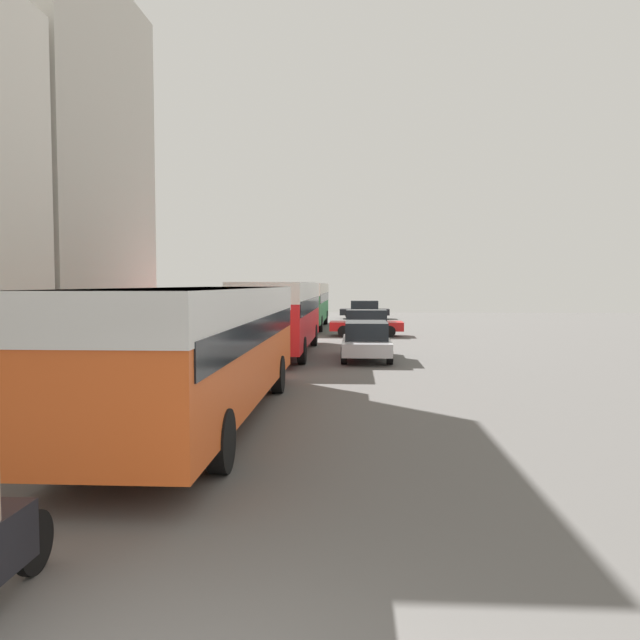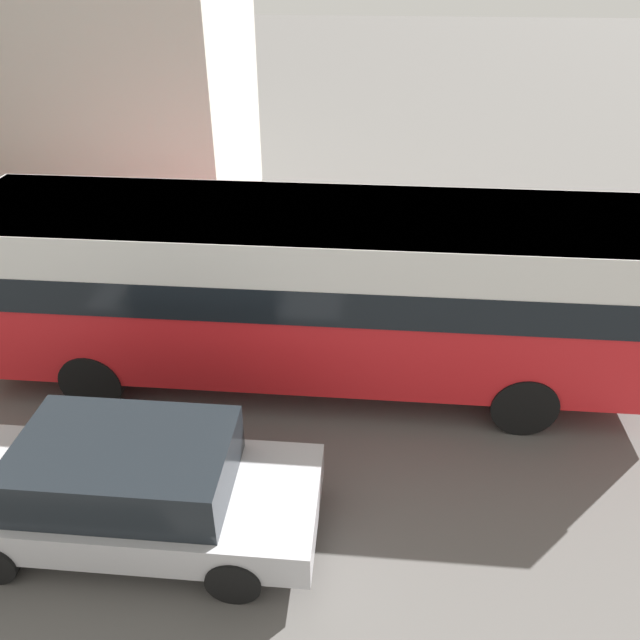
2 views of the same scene
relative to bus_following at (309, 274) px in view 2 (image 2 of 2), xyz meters
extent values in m
cube|color=red|center=(0.00, 0.00, -0.20)|extent=(2.53, 10.73, 2.48)
cube|color=white|center=(0.00, 0.00, 0.66)|extent=(2.55, 10.78, 0.74)
cube|color=black|center=(0.00, 0.00, 0.11)|extent=(2.58, 10.30, 0.54)
cylinder|color=black|center=(-1.16, 3.33, -1.44)|extent=(0.28, 1.00, 1.00)
cylinder|color=black|center=(1.16, 3.33, -1.44)|extent=(0.28, 1.00, 1.00)
cylinder|color=black|center=(-1.16, -3.33, -1.44)|extent=(0.28, 1.00, 1.00)
cylinder|color=black|center=(1.16, -3.33, -1.44)|extent=(0.28, 1.00, 1.00)
cube|color=#B7B7BC|center=(3.52, -1.83, -1.38)|extent=(1.80, 4.57, 0.49)
cube|color=black|center=(3.52, -1.83, -0.80)|extent=(1.58, 2.51, 0.66)
cylinder|color=black|center=(2.69, -0.42, -1.62)|extent=(0.22, 0.64, 0.64)
cylinder|color=black|center=(4.35, -0.42, -1.62)|extent=(0.22, 0.64, 0.64)
cylinder|color=black|center=(2.69, -3.25, -1.62)|extent=(0.22, 0.64, 0.64)
camera|label=1|loc=(3.10, -25.74, 0.97)|focal=35.00mm
camera|label=2|loc=(8.68, 0.93, 4.51)|focal=35.00mm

